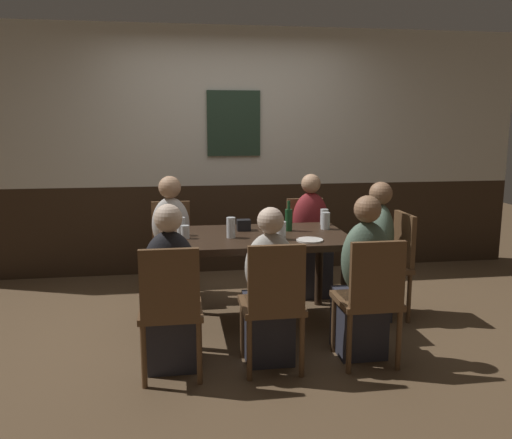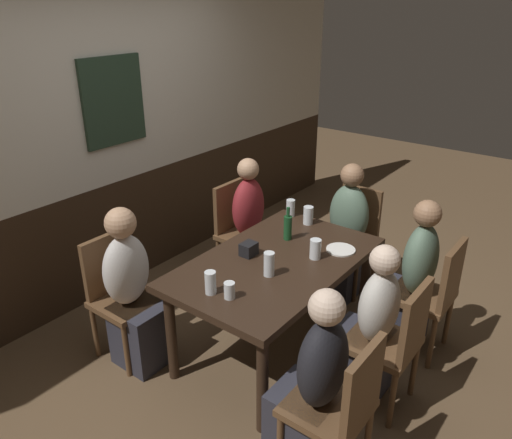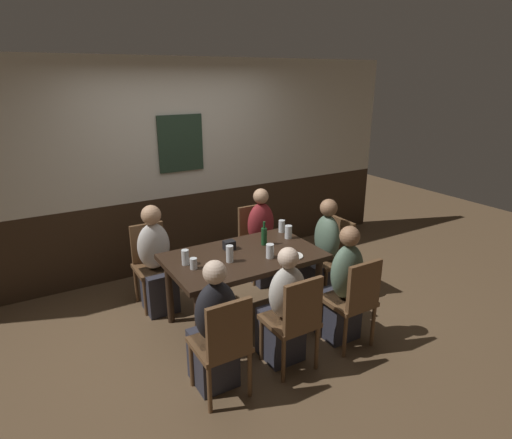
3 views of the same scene
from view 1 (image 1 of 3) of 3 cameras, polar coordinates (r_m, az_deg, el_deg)
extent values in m
plane|color=brown|center=(4.45, -0.24, -11.01)|extent=(12.00, 12.00, 0.00)
cube|color=#332316|center=(5.89, -2.60, -0.86)|extent=(6.40, 0.10, 0.95)
cube|color=beige|center=(5.78, -2.70, 11.89)|extent=(6.40, 0.10, 1.65)
cube|color=#233828|center=(5.72, -2.39, 10.20)|extent=(0.56, 0.03, 0.68)
cube|color=black|center=(4.24, -0.25, -1.97)|extent=(1.49, 0.90, 0.05)
cylinder|color=black|center=(3.94, -8.84, -8.67)|extent=(0.07, 0.07, 0.69)
cylinder|color=black|center=(4.13, 9.47, -7.77)|extent=(0.07, 0.07, 0.69)
cylinder|color=black|center=(4.65, -8.84, -5.70)|extent=(0.07, 0.07, 0.69)
cylinder|color=black|center=(4.81, 6.73, -5.09)|extent=(0.07, 0.07, 0.69)
cube|color=brown|center=(3.51, -9.07, -9.58)|extent=(0.40, 0.40, 0.04)
cube|color=brown|center=(3.27, -9.20, -6.78)|extent=(0.36, 0.04, 0.43)
cylinder|color=brown|center=(3.76, -11.60, -11.98)|extent=(0.04, 0.04, 0.41)
cylinder|color=brown|center=(3.75, -6.30, -11.85)|extent=(0.04, 0.04, 0.41)
cylinder|color=brown|center=(3.45, -11.88, -14.12)|extent=(0.04, 0.04, 0.41)
cylinder|color=brown|center=(3.44, -6.05, -13.98)|extent=(0.04, 0.04, 0.41)
cube|color=brown|center=(5.18, 5.64, -2.96)|extent=(0.40, 0.40, 0.04)
cube|color=brown|center=(5.31, 5.21, -0.05)|extent=(0.36, 0.04, 0.43)
cylinder|color=brown|center=(5.13, 7.92, -5.76)|extent=(0.04, 0.04, 0.41)
cylinder|color=brown|center=(5.04, 4.19, -5.96)|extent=(0.04, 0.04, 0.41)
cylinder|color=brown|center=(5.44, 6.90, -4.79)|extent=(0.04, 0.04, 0.41)
cylinder|color=brown|center=(5.36, 3.39, -4.96)|extent=(0.04, 0.04, 0.41)
cube|color=brown|center=(3.57, 1.64, -9.15)|extent=(0.40, 0.40, 0.04)
cube|color=brown|center=(3.32, 2.22, -6.36)|extent=(0.36, 0.04, 0.43)
cylinder|color=brown|center=(3.78, -1.44, -11.65)|extent=(0.04, 0.04, 0.41)
cylinder|color=brown|center=(3.83, 3.71, -11.34)|extent=(0.04, 0.04, 0.41)
cylinder|color=brown|center=(3.47, -0.71, -13.74)|extent=(0.04, 0.04, 0.41)
cylinder|color=brown|center=(3.53, 4.92, -13.35)|extent=(0.04, 0.04, 0.41)
cube|color=brown|center=(4.59, 13.31, -4.96)|extent=(0.40, 0.40, 0.04)
cube|color=brown|center=(4.60, 15.52, -2.00)|extent=(0.04, 0.36, 0.43)
cylinder|color=brown|center=(4.44, 11.95, -8.46)|extent=(0.04, 0.04, 0.41)
cylinder|color=brown|center=(4.74, 10.51, -7.18)|extent=(0.04, 0.04, 0.41)
cylinder|color=brown|center=(4.57, 15.99, -8.10)|extent=(0.04, 0.04, 0.41)
cylinder|color=brown|center=(4.86, 14.33, -6.89)|extent=(0.04, 0.04, 0.41)
cube|color=brown|center=(3.73, 11.68, -8.47)|extent=(0.40, 0.40, 0.04)
cube|color=brown|center=(3.50, 12.84, -5.74)|extent=(0.36, 0.04, 0.43)
cylinder|color=brown|center=(3.91, 8.30, -10.99)|extent=(0.04, 0.04, 0.41)
cylinder|color=brown|center=(4.02, 13.02, -10.56)|extent=(0.04, 0.04, 0.41)
cylinder|color=brown|center=(3.61, 9.90, -12.90)|extent=(0.04, 0.04, 0.41)
cylinder|color=brown|center=(3.73, 14.98, -12.34)|extent=(0.04, 0.04, 0.41)
cube|color=brown|center=(5.03, -8.98, -3.46)|extent=(0.40, 0.40, 0.04)
cube|color=brown|center=(5.16, -9.05, -0.45)|extent=(0.36, 0.04, 0.43)
cylinder|color=brown|center=(4.93, -6.93, -6.41)|extent=(0.04, 0.04, 0.41)
cylinder|color=brown|center=(4.93, -10.90, -6.52)|extent=(0.04, 0.04, 0.41)
cylinder|color=brown|center=(5.25, -7.04, -5.35)|extent=(0.04, 0.04, 0.41)
cylinder|color=brown|center=(5.26, -10.77, -5.45)|extent=(0.04, 0.04, 0.41)
cube|color=#2D2D38|center=(3.71, -8.96, -11.88)|extent=(0.32, 0.34, 0.45)
ellipsoid|color=black|center=(3.47, -9.19, -5.20)|extent=(0.34, 0.22, 0.49)
sphere|color=beige|center=(3.40, -9.35, 0.14)|extent=(0.18, 0.18, 0.18)
cube|color=#2D2D38|center=(5.11, 5.96, -5.53)|extent=(0.32, 0.34, 0.45)
ellipsoid|color=maroon|center=(5.09, 5.81, 0.00)|extent=(0.34, 0.22, 0.52)
sphere|color=tan|center=(5.04, 5.88, 3.83)|extent=(0.18, 0.18, 0.18)
cube|color=#2D2D38|center=(3.76, 1.26, -11.45)|extent=(0.32, 0.34, 0.45)
ellipsoid|color=beige|center=(3.53, 1.54, -5.09)|extent=(0.34, 0.22, 0.46)
sphere|color=beige|center=(3.46, 1.57, -0.12)|extent=(0.18, 0.18, 0.18)
cube|color=#2D2D38|center=(4.60, 11.69, -7.52)|extent=(0.34, 0.32, 0.45)
ellipsoid|color=#56705B|center=(4.51, 12.99, -1.58)|extent=(0.22, 0.34, 0.52)
sphere|color=#936B4C|center=(4.45, 13.17, 2.74)|extent=(0.19, 0.19, 0.19)
cube|color=#2D2D38|center=(3.92, 10.90, -10.71)|extent=(0.32, 0.34, 0.45)
ellipsoid|color=#56705B|center=(3.69, 11.62, -4.15)|extent=(0.34, 0.22, 0.52)
sphere|color=#936B4C|center=(3.62, 11.82, 1.09)|extent=(0.18, 0.18, 0.18)
cube|color=#2D2D38|center=(4.96, -8.92, -6.11)|extent=(0.32, 0.34, 0.45)
ellipsoid|color=silver|center=(4.93, -9.07, -0.52)|extent=(0.34, 0.22, 0.50)
sphere|color=tan|center=(4.88, -9.19, 3.42)|extent=(0.20, 0.20, 0.20)
cylinder|color=silver|center=(4.68, 7.29, 0.28)|extent=(0.07, 0.07, 0.14)
cylinder|color=#331E14|center=(4.68, 7.29, 0.10)|extent=(0.06, 0.06, 0.11)
cylinder|color=silver|center=(4.06, 2.69, -1.18)|extent=(0.08, 0.08, 0.14)
cylinder|color=#331E14|center=(4.07, 2.68, -1.41)|extent=(0.07, 0.07, 0.10)
cylinder|color=silver|center=(4.13, -7.56, -1.32)|extent=(0.07, 0.07, 0.10)
cylinder|color=#331E14|center=(4.14, -7.55, -1.61)|extent=(0.06, 0.06, 0.06)
cylinder|color=silver|center=(4.48, 7.40, -0.13)|extent=(0.08, 0.08, 0.14)
cylinder|color=#C6842D|center=(4.49, 7.40, -0.47)|extent=(0.07, 0.07, 0.09)
cylinder|color=silver|center=(4.25, -7.98, -0.72)|extent=(0.07, 0.07, 0.14)
cylinder|color=#331E14|center=(4.25, -7.97, -1.10)|extent=(0.06, 0.06, 0.09)
cylinder|color=silver|center=(4.12, -2.69, -0.87)|extent=(0.07, 0.07, 0.16)
cylinder|color=silver|center=(4.12, -2.69, -1.07)|extent=(0.06, 0.06, 0.13)
cylinder|color=#194723|center=(4.38, 3.50, -0.06)|extent=(0.06, 0.06, 0.18)
cylinder|color=#194723|center=(4.36, 3.52, 1.55)|extent=(0.03, 0.03, 0.07)
cylinder|color=white|center=(4.04, 5.75, -2.20)|extent=(0.20, 0.20, 0.01)
cube|color=black|center=(4.40, -1.33, -0.59)|extent=(0.11, 0.09, 0.09)
camera|label=2|loc=(3.11, -47.56, 20.87)|focal=34.91mm
camera|label=3|loc=(1.64, -72.55, 31.76)|focal=29.96mm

